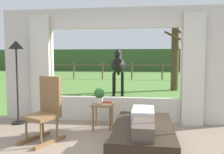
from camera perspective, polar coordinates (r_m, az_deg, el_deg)
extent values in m
cube|color=beige|center=(5.79, -19.74, 2.80)|extent=(1.15, 0.12, 2.55)
cube|color=beige|center=(5.36, 22.70, 2.58)|extent=(1.15, 0.12, 2.55)
cube|color=beige|center=(5.32, 0.62, -7.93)|extent=(2.90, 0.12, 0.55)
cube|color=beige|center=(5.27, 0.64, 14.37)|extent=(2.90, 0.12, 0.45)
cube|color=beige|center=(5.52, -17.27, 2.00)|extent=(0.44, 0.10, 2.40)
cube|color=beige|center=(5.15, 19.49, 1.76)|extent=(0.44, 0.10, 2.40)
cube|color=#568438|center=(16.14, 5.01, -0.39)|extent=(36.00, 21.68, 0.02)
cube|color=#39562D|center=(25.91, 5.84, 4.16)|extent=(36.00, 2.00, 2.40)
cube|color=black|center=(3.73, 7.65, -16.08)|extent=(0.88, 1.59, 0.24)
cube|color=#2D2319|center=(3.66, 7.69, -13.01)|extent=(0.96, 1.73, 0.18)
cube|color=silver|center=(3.75, 7.70, -9.40)|extent=(0.36, 0.61, 0.22)
cube|color=#4C4238|center=(3.17, 7.81, -12.38)|extent=(0.30, 0.69, 0.18)
sphere|color=tan|center=(4.13, 7.65, -8.08)|extent=(0.20, 0.20, 0.20)
cube|color=brown|center=(4.18, -17.03, -9.35)|extent=(0.64, 0.64, 0.06)
cube|color=brown|center=(4.25, -15.01, -4.39)|extent=(0.46, 0.25, 0.68)
cube|color=brown|center=(4.44, -18.66, -14.06)|extent=(0.34, 0.64, 0.06)
cube|color=brown|center=(4.16, -14.99, -15.29)|extent=(0.34, 0.64, 0.06)
cylinder|color=brown|center=(4.26, -20.46, -12.04)|extent=(0.04, 0.04, 0.38)
cylinder|color=brown|center=(3.99, -17.18, -13.09)|extent=(0.04, 0.04, 0.38)
cylinder|color=brown|center=(4.48, -16.76, -11.11)|extent=(0.04, 0.04, 0.38)
cylinder|color=brown|center=(4.22, -13.43, -12.00)|extent=(0.04, 0.04, 0.38)
cube|color=brown|center=(4.67, -2.26, -6.84)|extent=(0.44, 0.44, 0.03)
cylinder|color=brown|center=(4.60, -4.73, -10.36)|extent=(0.04, 0.04, 0.49)
cylinder|color=brown|center=(4.55, -0.46, -10.53)|extent=(0.04, 0.04, 0.49)
cylinder|color=brown|center=(4.92, -3.90, -9.35)|extent=(0.04, 0.04, 0.49)
cylinder|color=brown|center=(4.87, 0.08, -9.49)|extent=(0.04, 0.04, 0.49)
cylinder|color=silver|center=(4.73, -3.11, -5.77)|extent=(0.14, 0.14, 0.12)
sphere|color=#2D6B2D|center=(4.71, -3.12, -3.98)|extent=(0.22, 0.22, 0.22)
cube|color=beige|center=(4.59, -1.25, -6.63)|extent=(0.20, 0.15, 0.04)
cube|color=#B22D28|center=(4.58, -1.27, -6.27)|extent=(0.18, 0.12, 0.02)
cylinder|color=black|center=(5.59, -22.12, -10.43)|extent=(0.28, 0.28, 0.03)
cylinder|color=black|center=(5.44, -22.39, -2.22)|extent=(0.04, 0.04, 1.64)
cone|color=black|center=(5.41, -22.69, 7.38)|extent=(0.32, 0.32, 0.18)
ellipsoid|color=black|center=(8.94, 1.56, 2.98)|extent=(0.66, 1.28, 0.60)
cylinder|color=black|center=(8.25, 1.51, 5.00)|extent=(0.31, 0.62, 0.53)
ellipsoid|color=black|center=(8.02, 1.49, 6.07)|extent=(0.24, 0.50, 0.24)
cube|color=black|center=(8.33, 1.51, 5.19)|extent=(0.12, 0.43, 0.32)
cylinder|color=black|center=(9.54, 1.59, 2.19)|extent=(0.11, 0.11, 0.55)
cylinder|color=black|center=(8.57, 2.58, -1.96)|extent=(0.11, 0.11, 0.85)
cylinder|color=black|center=(8.57, 0.44, -1.95)|extent=(0.11, 0.11, 0.85)
cylinder|color=black|center=(9.41, 2.55, -1.37)|extent=(0.11, 0.11, 0.85)
cylinder|color=black|center=(9.41, 0.60, -1.36)|extent=(0.11, 0.11, 0.85)
cylinder|color=#4C3823|center=(10.48, 15.30, 4.88)|extent=(0.32, 0.32, 2.96)
cylinder|color=#47331E|center=(10.11, 16.71, 11.92)|extent=(1.13, 0.43, 1.00)
cylinder|color=#47331E|center=(10.70, 17.66, 7.41)|extent=(0.36, 0.98, 1.02)
cylinder|color=#47331E|center=(10.07, 16.18, 9.10)|extent=(1.23, 0.29, 0.65)
cylinder|color=#47331E|center=(10.09, 15.46, 11.37)|extent=(1.13, 0.24, 0.86)
cylinder|color=brown|center=(17.68, -21.95, 1.55)|extent=(0.10, 0.10, 1.10)
cylinder|color=brown|center=(16.80, -15.98, 1.56)|extent=(0.10, 0.10, 1.10)
cylinder|color=brown|center=(16.12, -9.42, 1.55)|extent=(0.10, 0.10, 1.10)
cylinder|color=brown|center=(15.67, -2.39, 1.52)|extent=(0.10, 0.10, 1.10)
cylinder|color=brown|center=(15.47, 4.94, 1.47)|extent=(0.10, 0.10, 1.10)
cylinder|color=brown|center=(15.52, 12.34, 1.39)|extent=(0.10, 0.10, 1.10)
cylinder|color=brown|center=(15.83, 19.57, 1.29)|extent=(0.10, 0.10, 1.10)
cube|color=brown|center=(15.45, 4.95, 2.95)|extent=(16.00, 0.06, 0.08)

